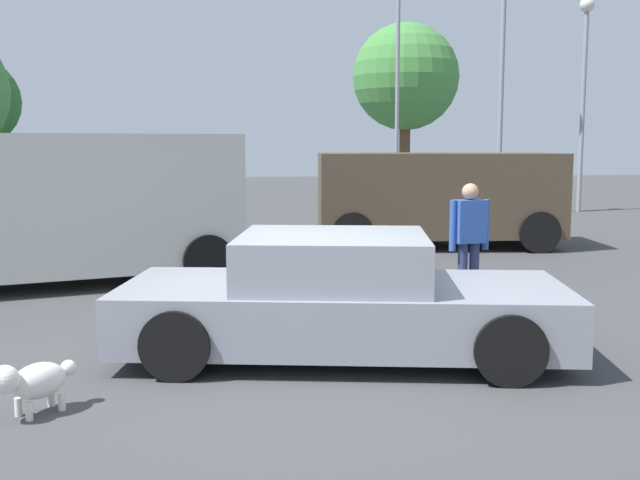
# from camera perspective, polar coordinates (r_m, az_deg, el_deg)

# --- Properties ---
(ground_plane) EXTENTS (80.00, 80.00, 0.00)m
(ground_plane) POSITION_cam_1_polar(r_m,az_deg,el_deg) (7.27, -0.78, -9.42)
(ground_plane) COLOR #424244
(sedan_foreground) EXTENTS (4.57, 2.49, 1.21)m
(sedan_foreground) POSITION_cam_1_polar(r_m,az_deg,el_deg) (7.46, 1.57, -4.52)
(sedan_foreground) COLOR gray
(sedan_foreground) RESTS_ON ground_plane
(dog) EXTENTS (0.56, 0.56, 0.45)m
(dog) POSITION_cam_1_polar(r_m,az_deg,el_deg) (6.32, -20.93, -9.91)
(dog) COLOR white
(dog) RESTS_ON ground_plane
(van_white) EXTENTS (5.70, 3.53, 2.23)m
(van_white) POSITION_cam_1_polar(r_m,az_deg,el_deg) (11.79, -19.68, 2.57)
(van_white) COLOR silver
(van_white) RESTS_ON ground_plane
(suv_dark) EXTENTS (4.92, 2.48, 1.89)m
(suv_dark) POSITION_cam_1_polar(r_m,az_deg,el_deg) (15.46, 8.89, 3.35)
(suv_dark) COLOR #4C3D2D
(suv_dark) RESTS_ON ground_plane
(pedestrian) EXTENTS (0.56, 0.31, 1.58)m
(pedestrian) POSITION_cam_1_polar(r_m,az_deg,el_deg) (10.08, 11.21, 0.57)
(pedestrian) COLOR navy
(pedestrian) RESTS_ON ground_plane
(light_post_near) EXTENTS (0.44, 0.44, 7.16)m
(light_post_near) POSITION_cam_1_polar(r_m,az_deg,el_deg) (22.81, 13.63, 13.92)
(light_post_near) COLOR gray
(light_post_near) RESTS_ON ground_plane
(light_post_mid) EXTENTS (0.44, 0.44, 7.51)m
(light_post_mid) POSITION_cam_1_polar(r_m,az_deg,el_deg) (26.88, 5.90, 13.48)
(light_post_mid) COLOR gray
(light_post_mid) RESTS_ON ground_plane
(light_post_far) EXTENTS (0.44, 0.44, 6.39)m
(light_post_far) POSITION_cam_1_polar(r_m,az_deg,el_deg) (24.53, 19.36, 12.19)
(light_post_far) COLOR gray
(light_post_far) RESTS_ON ground_plane
(tree_back_center) EXTENTS (4.11, 4.11, 6.69)m
(tree_back_center) POSITION_cam_1_polar(r_m,az_deg,el_deg) (29.98, 6.49, 12.12)
(tree_back_center) COLOR brown
(tree_back_center) RESTS_ON ground_plane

